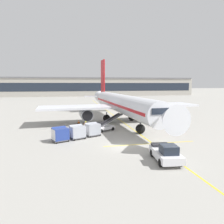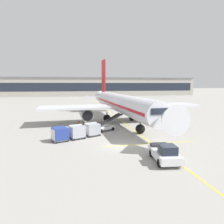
% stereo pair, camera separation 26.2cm
% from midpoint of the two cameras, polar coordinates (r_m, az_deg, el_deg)
% --- Properties ---
extents(ground_plane, '(600.00, 600.00, 0.00)m').
position_cam_midpoint_polar(ground_plane, '(25.62, 2.87, -9.28)').
color(ground_plane, '#9E9B93').
extents(parked_airplane, '(31.42, 40.57, 13.78)m').
position_cam_midpoint_polar(parked_airplane, '(40.81, 2.67, 2.25)').
color(parked_airplane, silver).
rests_on(parked_airplane, ground).
extents(belt_loader, '(5.36, 3.83, 2.57)m').
position_cam_midpoint_polar(belt_loader, '(33.61, -1.60, -3.74)').
color(belt_loader, silver).
rests_on(belt_loader, ground).
extents(baggage_cart_lead, '(2.81, 2.27, 1.91)m').
position_cam_midpoint_polar(baggage_cart_lead, '(30.28, -5.21, -4.68)').
color(baggage_cart_lead, '#515156').
rests_on(baggage_cart_lead, ground).
extents(baggage_cart_second, '(2.81, 2.27, 1.91)m').
position_cam_midpoint_polar(baggage_cart_second, '(29.00, -9.34, -5.31)').
color(baggage_cart_second, '#515156').
rests_on(baggage_cart_second, ground).
extents(baggage_cart_third, '(2.81, 2.27, 1.91)m').
position_cam_midpoint_polar(baggage_cart_third, '(28.11, -13.86, -5.85)').
color(baggage_cart_third, '#515156').
rests_on(baggage_cart_third, ground).
extents(pushback_tug, '(2.54, 4.59, 1.83)m').
position_cam_midpoint_polar(pushback_tug, '(21.17, 14.68, -10.89)').
color(pushback_tug, silver).
rests_on(pushback_tug, ground).
extents(ground_crew_by_loader, '(0.50, 0.40, 1.74)m').
position_cam_midpoint_polar(ground_crew_by_loader, '(30.67, -6.15, -4.53)').
color(ground_crew_by_loader, '#333847').
rests_on(ground_crew_by_loader, ground).
extents(ground_crew_by_carts, '(0.54, 0.35, 1.74)m').
position_cam_midpoint_polar(ground_crew_by_carts, '(32.64, -7.02, -3.80)').
color(ground_crew_by_carts, black).
rests_on(ground_crew_by_carts, ground).
extents(ground_crew_marshaller, '(0.43, 0.46, 1.74)m').
position_cam_midpoint_polar(ground_crew_marshaller, '(30.34, -4.45, -4.65)').
color(ground_crew_marshaller, black).
rests_on(ground_crew_marshaller, ground).
extents(safety_cone_engine_keepout, '(0.53, 0.53, 0.61)m').
position_cam_midpoint_polar(safety_cone_engine_keepout, '(37.17, -7.31, -3.49)').
color(safety_cone_engine_keepout, black).
rests_on(safety_cone_engine_keepout, ground).
extents(safety_cone_wingtip, '(0.64, 0.64, 0.72)m').
position_cam_midpoint_polar(safety_cone_wingtip, '(40.09, -8.89, -2.62)').
color(safety_cone_wingtip, black).
rests_on(safety_cone_wingtip, ground).
extents(safety_cone_nose_mark, '(0.61, 0.61, 0.70)m').
position_cam_midpoint_polar(safety_cone_nose_mark, '(37.37, -5.20, -3.33)').
color(safety_cone_nose_mark, black).
rests_on(safety_cone_nose_mark, ground).
extents(apron_guidance_line_lead_in, '(0.20, 110.00, 0.01)m').
position_cam_midpoint_polar(apron_guidance_line_lead_in, '(40.68, 3.38, -2.88)').
color(apron_guidance_line_lead_in, yellow).
rests_on(apron_guidance_line_lead_in, ground).
extents(apron_guidance_line_stop_bar, '(12.00, 0.20, 0.01)m').
position_cam_midpoint_polar(apron_guidance_line_stop_bar, '(26.88, 10.67, -8.58)').
color(apron_guidance_line_stop_bar, yellow).
rests_on(apron_guidance_line_stop_bar, ground).
extents(terminal_building, '(141.15, 16.00, 11.40)m').
position_cam_midpoint_polar(terminal_building, '(132.57, -7.46, 6.89)').
color(terminal_building, '#A8A399').
rests_on(terminal_building, ground).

